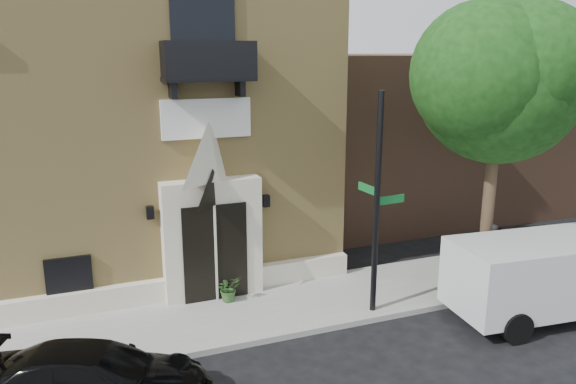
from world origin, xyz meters
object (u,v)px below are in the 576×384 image
fire_hydrant (518,272)px  dumpster (537,252)px  street_sign (377,204)px  pedestrian_near (490,250)px  black_sedan (96,380)px  cargo_van (555,273)px

fire_hydrant → dumpster: (1.13, 0.48, 0.26)m
street_sign → pedestrian_near: street_sign is taller
black_sedan → street_sign: 7.33m
black_sedan → fire_hydrant: size_ratio=5.28×
black_sedan → street_sign: street_sign is taller
pedestrian_near → cargo_van: bearing=75.1°
black_sedan → street_sign: (6.78, 1.55, 2.31)m
black_sedan → pedestrian_near: 11.35m
cargo_van → pedestrian_near: (0.09, 2.46, -0.23)m
cargo_van → pedestrian_near: bearing=92.9°
black_sedan → cargo_van: 11.03m
street_sign → pedestrian_near: bearing=5.5°
street_sign → dumpster: 6.07m
cargo_van → dumpster: bearing=59.3°
cargo_van → street_sign: 4.89m
black_sedan → cargo_van: cargo_van is taller
cargo_van → street_sign: street_sign is taller
fire_hydrant → pedestrian_near: (-0.22, 0.93, 0.37)m
black_sedan → fire_hydrant: bearing=-61.9°
street_sign → cargo_van: bearing=-26.3°
cargo_van → fire_hydrant: 1.67m
cargo_van → street_sign: bearing=163.4°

